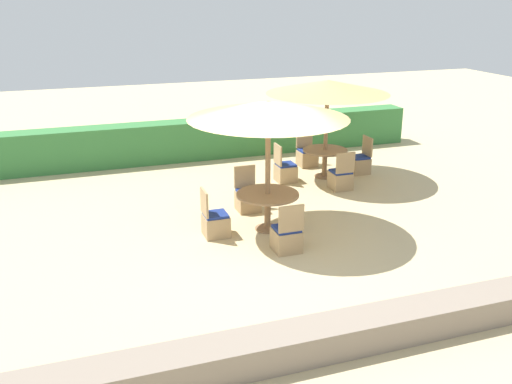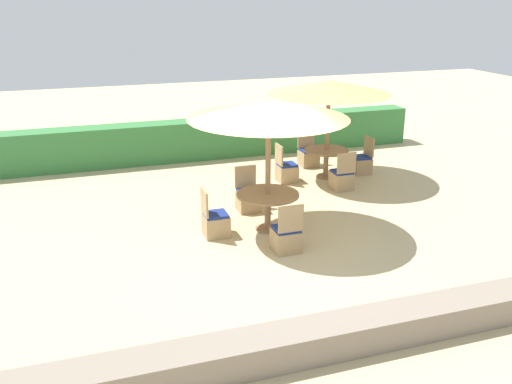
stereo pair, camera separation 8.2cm
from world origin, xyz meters
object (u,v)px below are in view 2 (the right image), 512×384
at_px(patio_chair_center_west, 215,223).
at_px(patio_chair_back_right_east, 361,163).
at_px(parasol_back_right, 329,87).
at_px(round_table_back_right, 326,155).
at_px(round_table_center, 268,200).
at_px(patio_chair_center_south, 286,237).
at_px(patio_chair_back_right_west, 286,171).
at_px(patio_chair_back_right_south, 342,179).
at_px(patio_chair_center_north, 248,198).
at_px(patio_chair_back_right_north, 308,156).
at_px(parasol_center, 268,110).

bearing_deg(patio_chair_center_west, patio_chair_back_right_east, 120.26).
bearing_deg(patio_chair_back_right_east, parasol_back_right, 90.05).
xyz_separation_m(round_table_back_right, round_table_center, (-2.48, -2.66, 0.04)).
xyz_separation_m(parasol_back_right, round_table_back_right, (0.00, -0.00, -1.67)).
distance_m(round_table_back_right, patio_chair_center_south, 4.46).
relative_size(patio_chair_back_right_west, patio_chair_center_west, 1.00).
height_order(parasol_back_right, patio_chair_back_right_south, parasol_back_right).
distance_m(parasol_back_right, patio_chair_back_right_west, 2.23).
bearing_deg(parasol_back_right, patio_chair_center_north, -148.24).
xyz_separation_m(parasol_back_right, patio_chair_back_right_north, (-0.02, 1.03, -1.97)).
bearing_deg(patio_chair_center_west, round_table_back_right, 126.74).
bearing_deg(round_table_center, patio_chair_back_right_north, 56.34).
relative_size(parasol_back_right, patio_chair_center_south, 3.16).
bearing_deg(parasol_center, round_table_center, 90.00).
bearing_deg(patio_chair_back_right_north, patio_chair_center_south, 62.37).
bearing_deg(patio_chair_back_right_west, parasol_back_right, 90.63).
relative_size(parasol_center, patio_chair_center_north, 3.20).
distance_m(parasol_back_right, round_table_center, 3.98).
distance_m(parasol_center, patio_chair_center_west, 2.32).
bearing_deg(patio_chair_back_right_west, patio_chair_back_right_east, 90.35).
bearing_deg(patio_chair_back_right_east, patio_chair_back_right_north, 44.49).
bearing_deg(patio_chair_center_south, parasol_center, 89.13).
relative_size(patio_chair_back_right_west, patio_chair_center_south, 1.00).
height_order(round_table_back_right, patio_chair_center_north, patio_chair_center_north).
relative_size(patio_chair_back_right_north, patio_chair_center_west, 1.00).
xyz_separation_m(parasol_center, patio_chair_center_south, (-0.02, -1.03, -2.08)).
xyz_separation_m(round_table_back_right, patio_chair_back_right_east, (0.98, 0.00, -0.30)).
height_order(patio_chair_back_right_south, patio_chair_center_south, same).
bearing_deg(parasol_back_right, round_table_center, -132.96).
height_order(patio_chair_back_right_west, patio_chair_center_south, same).
height_order(patio_chair_back_right_east, parasol_center, parasol_center).
xyz_separation_m(patio_chair_back_right_north, patio_chair_back_right_east, (1.01, -1.02, 0.00)).
relative_size(patio_chair_back_right_south, round_table_center, 0.78).
bearing_deg(round_table_center, parasol_center, -90.00).
bearing_deg(patio_chair_center_north, patio_chair_back_right_south, -166.63).
height_order(parasol_center, round_table_center, parasol_center).
distance_m(round_table_back_right, parasol_center, 4.05).
relative_size(patio_chair_back_right_north, patio_chair_center_north, 1.00).
relative_size(patio_chair_center_west, patio_chair_center_south, 1.00).
xyz_separation_m(patio_chair_back_right_east, patio_chair_back_right_west, (-2.04, -0.01, 0.00)).
distance_m(parasol_back_right, patio_chair_back_right_east, 2.20).
distance_m(patio_chair_back_right_south, patio_chair_center_south, 3.66).
distance_m(parasol_center, patio_chair_center_south, 2.32).
bearing_deg(patio_chair_back_right_east, patio_chair_back_right_west, 90.35).
height_order(patio_chair_center_west, patio_chair_center_south, same).
bearing_deg(round_table_center, patio_chair_center_south, -90.87).
xyz_separation_m(patio_chair_back_right_south, patio_chair_back_right_east, (1.03, 0.97, 0.00)).
distance_m(round_table_back_right, patio_chair_back_right_north, 1.07).
xyz_separation_m(parasol_back_right, patio_chair_center_north, (-2.52, -1.56, -1.97)).
height_order(patio_chair_back_right_south, round_table_center, patio_chair_back_right_south).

